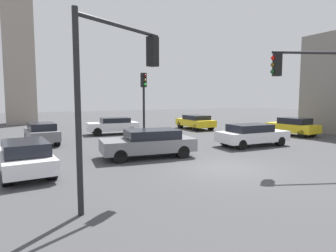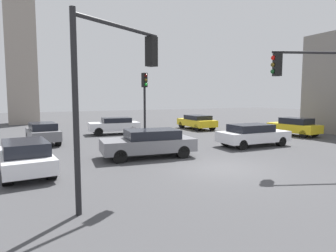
# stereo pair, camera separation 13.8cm
# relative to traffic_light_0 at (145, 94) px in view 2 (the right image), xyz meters

# --- Properties ---
(ground_plane) EXTENTS (108.90, 108.90, 0.00)m
(ground_plane) POSITION_rel_traffic_light_0_xyz_m (0.02, -9.02, -3.37)
(ground_plane) COLOR #424244
(traffic_light_0) EXTENTS (0.37, 0.48, 4.82)m
(traffic_light_0) POSITION_rel_traffic_light_0_xyz_m (0.00, 0.00, 0.00)
(traffic_light_0) COLOR black
(traffic_light_0) RESTS_ON ground_plane
(traffic_light_1) EXTENTS (3.17, 1.84, 5.41)m
(traffic_light_1) POSITION_rel_traffic_light_0_xyz_m (-5.19, -10.71, 0.53)
(traffic_light_1) COLOR black
(traffic_light_1) RESTS_ON ground_plane
(traffic_light_2) EXTENTS (3.45, 1.52, 5.35)m
(traffic_light_2) POSITION_rel_traffic_light_0_xyz_m (4.02, -10.30, 0.46)
(traffic_light_2) COLOR black
(traffic_light_2) RESTS_ON ground_plane
(car_1) EXTENTS (2.04, 4.08, 1.44)m
(car_1) POSITION_rel_traffic_light_0_xyz_m (-6.65, 1.67, -2.61)
(car_1) COLOR slate
(car_1) RESTS_ON ground_plane
(car_2) EXTENTS (4.63, 2.10, 1.40)m
(car_2) POSITION_rel_traffic_light_0_xyz_m (5.31, -5.17, -2.63)
(car_2) COLOR silver
(car_2) RESTS_ON ground_plane
(car_3) EXTENTS (4.27, 2.18, 1.39)m
(car_3) POSITION_rel_traffic_light_0_xyz_m (-0.88, 4.63, -2.62)
(car_3) COLOR silver
(car_3) RESTS_ON ground_plane
(car_4) EXTENTS (2.00, 4.35, 1.37)m
(car_4) POSITION_rel_traffic_light_0_xyz_m (7.34, 4.73, -2.64)
(car_4) COLOR yellow
(car_4) RESTS_ON ground_plane
(car_5) EXTENTS (4.97, 2.59, 1.44)m
(car_5) POSITION_rel_traffic_light_0_xyz_m (-1.96, -5.38, -2.60)
(car_5) COLOR slate
(car_5) RESTS_ON ground_plane
(car_7) EXTENTS (2.10, 4.18, 1.44)m
(car_7) POSITION_rel_traffic_light_0_xyz_m (11.97, -2.77, -2.62)
(car_7) COLOR yellow
(car_7) RESTS_ON ground_plane
(car_8) EXTENTS (2.19, 4.62, 1.37)m
(car_8) POSITION_rel_traffic_light_0_xyz_m (-7.78, -6.14, -2.65)
(car_8) COLOR silver
(car_8) RESTS_ON ground_plane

